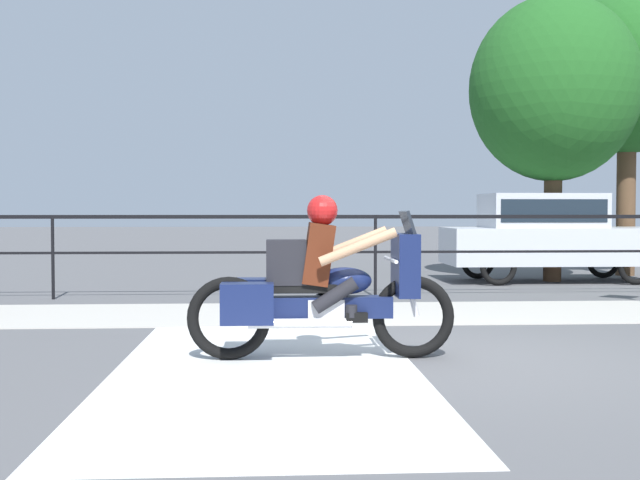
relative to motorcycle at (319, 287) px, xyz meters
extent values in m
plane|color=#565659|center=(1.22, -0.11, -0.68)|extent=(120.00, 120.00, 0.00)
cube|color=#B7B2A8|center=(1.22, 3.29, -0.68)|extent=(44.00, 2.40, 0.01)
cube|color=silver|center=(-0.49, -0.31, -0.68)|extent=(2.67, 6.00, 0.01)
cube|color=black|center=(1.22, 5.28, 0.61)|extent=(36.00, 0.04, 0.06)
cube|color=black|center=(1.22, 5.28, 0.05)|extent=(36.00, 0.03, 0.04)
cylinder|color=black|center=(-3.88, 5.28, -0.02)|extent=(0.05, 0.05, 1.33)
cylinder|color=black|center=(1.22, 5.28, -0.02)|extent=(0.05, 0.05, 1.33)
torus|color=black|center=(0.90, 0.00, -0.29)|extent=(0.78, 0.11, 0.78)
torus|color=black|center=(-0.84, 0.00, -0.29)|extent=(0.78, 0.11, 0.78)
cube|color=#141E47|center=(0.03, 0.00, -0.19)|extent=(1.33, 0.22, 0.20)
cube|color=silver|center=(0.06, 0.00, -0.24)|extent=(0.34, 0.26, 0.26)
ellipsoid|color=#141E47|center=(0.24, 0.00, 0.05)|extent=(0.53, 0.30, 0.26)
cube|color=black|center=(-0.14, 0.00, -0.01)|extent=(0.77, 0.28, 0.08)
cube|color=#141E47|center=(0.82, 0.00, 0.20)|extent=(0.20, 0.54, 0.59)
cube|color=#1E232B|center=(0.84, 0.00, 0.60)|extent=(0.10, 0.46, 0.24)
cylinder|color=silver|center=(0.68, 0.00, 0.25)|extent=(0.04, 0.70, 0.04)
cylinder|color=silver|center=(-0.18, -0.16, -0.32)|extent=(0.96, 0.09, 0.09)
cube|color=#141E47|center=(-0.66, -0.24, -0.13)|extent=(0.48, 0.28, 0.37)
cube|color=#141E47|center=(-0.66, 0.24, -0.13)|extent=(0.48, 0.28, 0.37)
cylinder|color=silver|center=(0.87, 0.00, -0.04)|extent=(0.17, 0.06, 0.49)
cube|color=#4C1E0F|center=(-0.01, 0.00, 0.31)|extent=(0.32, 0.36, 0.60)
sphere|color=tan|center=(0.03, 0.00, 0.70)|extent=(0.23, 0.23, 0.23)
sphere|color=#B21919|center=(0.03, 0.00, 0.72)|extent=(0.29, 0.29, 0.29)
cylinder|color=black|center=(0.14, -0.15, -0.07)|extent=(0.44, 0.13, 0.34)
cylinder|color=black|center=(0.29, -0.15, -0.21)|extent=(0.11, 0.11, 0.12)
cube|color=black|center=(0.34, -0.15, -0.27)|extent=(0.20, 0.10, 0.09)
cylinder|color=black|center=(0.14, 0.15, -0.07)|extent=(0.44, 0.13, 0.34)
cylinder|color=black|center=(0.29, 0.15, -0.21)|extent=(0.11, 0.11, 0.12)
cube|color=black|center=(0.34, 0.15, -0.27)|extent=(0.20, 0.10, 0.09)
cylinder|color=tan|center=(0.34, -0.30, 0.39)|extent=(0.72, 0.09, 0.35)
cylinder|color=tan|center=(0.34, 0.30, 0.39)|extent=(0.72, 0.09, 0.35)
cube|color=black|center=(-0.31, 0.00, 0.23)|extent=(0.37, 0.30, 0.42)
cube|color=#B7BCC4|center=(5.07, 7.86, 0.02)|extent=(4.23, 1.62, 0.71)
cube|color=#B7BCC4|center=(4.81, 7.86, 0.71)|extent=(2.20, 1.42, 0.66)
cube|color=#19232D|center=(5.89, 7.86, 0.71)|extent=(0.04, 1.26, 0.53)
cube|color=#19232D|center=(4.81, 7.86, 0.71)|extent=(2.02, 1.46, 0.43)
torus|color=black|center=(6.38, 7.11, -0.34)|extent=(0.69, 0.11, 0.69)
torus|color=black|center=(6.38, 8.60, -0.34)|extent=(0.69, 0.11, 0.69)
torus|color=black|center=(3.75, 7.11, -0.34)|extent=(0.69, 0.11, 0.69)
torus|color=black|center=(3.75, 8.60, -0.34)|extent=(0.69, 0.11, 0.69)
cylinder|color=brown|center=(5.07, 7.95, 0.53)|extent=(0.35, 0.35, 2.42)
ellipsoid|color=#1E561E|center=(5.07, 7.95, 3.09)|extent=(3.29, 3.29, 3.62)
cylinder|color=brown|center=(7.13, 9.25, 0.84)|extent=(0.39, 0.39, 3.05)
ellipsoid|color=#1E561E|center=(7.13, 9.25, 3.67)|extent=(3.16, 3.16, 3.47)
camera|label=1|loc=(-0.43, -7.50, 0.72)|focal=45.00mm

